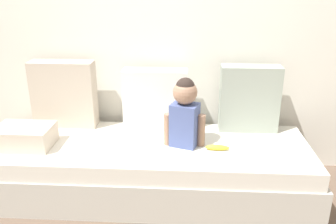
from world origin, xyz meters
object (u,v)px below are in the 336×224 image
at_px(banana, 217,148).
at_px(folded_blanket, 25,136).
at_px(throw_pillow_right, 249,99).
at_px(throw_pillow_left, 64,94).
at_px(couch, 152,168).
at_px(toddler, 185,111).
at_px(throw_pillow_center, 155,99).

height_order(banana, folded_blanket, folded_blanket).
relative_size(banana, folded_blanket, 0.42).
xyz_separation_m(throw_pillow_right, folded_blanket, (-1.65, -0.41, -0.19)).
bearing_deg(throw_pillow_left, throw_pillow_right, 0.00).
distance_m(couch, banana, 0.54).
distance_m(couch, toddler, 0.53).
bearing_deg(folded_blanket, toddler, 4.49).
bearing_deg(throw_pillow_left, folded_blanket, -113.06).
bearing_deg(throw_pillow_right, couch, -157.56).
bearing_deg(couch, throw_pillow_center, 90.00).
bearing_deg(folded_blanket, throw_pillow_right, 13.83).
distance_m(throw_pillow_left, throw_pillow_right, 1.48).
distance_m(throw_pillow_center, banana, 0.65).
distance_m(throw_pillow_left, throw_pillow_center, 0.74).
xyz_separation_m(throw_pillow_left, throw_pillow_center, (0.74, 0.00, -0.03)).
distance_m(throw_pillow_right, toddler, 0.59).
distance_m(throw_pillow_right, folded_blanket, 1.71).
distance_m(throw_pillow_right, banana, 0.53).
height_order(couch, folded_blanket, folded_blanket).
bearing_deg(banana, couch, 169.94).
xyz_separation_m(throw_pillow_center, folded_blanket, (-0.91, -0.41, -0.17)).
height_order(throw_pillow_center, folded_blanket, throw_pillow_center).
bearing_deg(banana, toddler, 162.68).
xyz_separation_m(throw_pillow_center, throw_pillow_right, (0.74, 0.00, 0.02)).
bearing_deg(throw_pillow_right, throw_pillow_center, 180.00).
bearing_deg(banana, throw_pillow_right, 56.09).
bearing_deg(folded_blanket, couch, 6.34).
distance_m(toddler, banana, 0.35).
xyz_separation_m(throw_pillow_right, banana, (-0.26, -0.39, -0.24)).
bearing_deg(couch, throw_pillow_left, 157.56).
relative_size(couch, folded_blanket, 5.96).
distance_m(throw_pillow_left, folded_blanket, 0.48).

